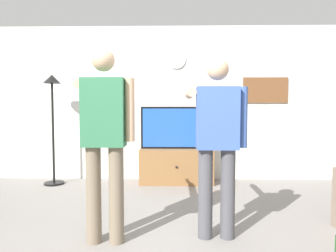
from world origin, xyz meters
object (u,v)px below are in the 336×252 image
at_px(television, 176,128).
at_px(floor_lamp, 52,106).
at_px(framed_picture, 265,90).
at_px(person_standing_nearer_couch, 217,137).
at_px(person_standing_nearer_lamp, 105,134).
at_px(wall_clock, 176,59).
at_px(tv_stand, 176,166).

height_order(television, floor_lamp, floor_lamp).
xyz_separation_m(framed_picture, person_standing_nearer_couch, (-1.18, -2.43, -0.60)).
relative_size(framed_picture, person_standing_nearer_lamp, 0.43).
distance_m(wall_clock, person_standing_nearer_couch, 2.70).
height_order(tv_stand, wall_clock, wall_clock).
height_order(framed_picture, person_standing_nearer_lamp, person_standing_nearer_lamp).
bearing_deg(person_standing_nearer_couch, television, 99.74).
distance_m(wall_clock, floor_lamp, 2.24).
height_order(tv_stand, person_standing_nearer_couch, person_standing_nearer_couch).
bearing_deg(wall_clock, television, -90.00).
relative_size(person_standing_nearer_lamp, person_standing_nearer_couch, 1.04).
bearing_deg(wall_clock, person_standing_nearer_lamp, -105.02).
distance_m(television, framed_picture, 1.70).
height_order(tv_stand, person_standing_nearer_lamp, person_standing_nearer_lamp).
xyz_separation_m(tv_stand, floor_lamp, (-2.04, -0.12, 1.01)).
height_order(person_standing_nearer_lamp, person_standing_nearer_couch, person_standing_nearer_lamp).
bearing_deg(wall_clock, person_standing_nearer_couch, -81.22).
bearing_deg(wall_clock, floor_lamp, -168.59).
distance_m(framed_picture, floor_lamp, 3.63).
relative_size(tv_stand, framed_picture, 1.57).
xyz_separation_m(television, wall_clock, (0.00, 0.24, 1.18)).
bearing_deg(person_standing_nearer_lamp, person_standing_nearer_couch, 6.86).
bearing_deg(tv_stand, wall_clock, 90.00).
height_order(television, wall_clock, wall_clock).
xyz_separation_m(television, framed_picture, (1.56, 0.25, 0.64)).
relative_size(television, person_standing_nearer_couch, 0.69).
relative_size(tv_stand, floor_lamp, 0.67).
xyz_separation_m(wall_clock, person_standing_nearer_lamp, (-0.69, -2.55, -1.09)).
bearing_deg(person_standing_nearer_couch, person_standing_nearer_lamp, -173.14).
bearing_deg(floor_lamp, person_standing_nearer_couch, -39.84).
xyz_separation_m(tv_stand, person_standing_nearer_lamp, (-0.69, -2.26, 0.73)).
distance_m(floor_lamp, person_standing_nearer_lamp, 2.55).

